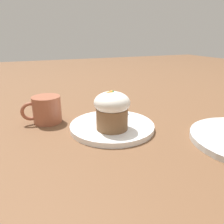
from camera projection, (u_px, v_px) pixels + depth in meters
name	position (u px, v px, depth m)	size (l,w,h in m)	color
ground_plane	(112.00, 129.00, 0.66)	(4.00, 4.00, 0.00)	brown
dessert_plate	(112.00, 126.00, 0.66)	(0.25, 0.25, 0.02)	white
carrot_cake	(112.00, 110.00, 0.61)	(0.10, 0.10, 0.11)	brown
spoon	(114.00, 122.00, 0.66)	(0.12, 0.10, 0.01)	#B7B7BC
coffee_cup	(46.00, 110.00, 0.70)	(0.12, 0.09, 0.09)	#9E563D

